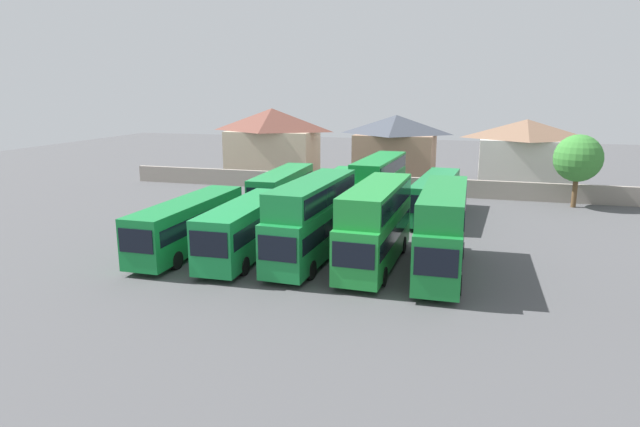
{
  "coord_description": "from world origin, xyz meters",
  "views": [
    {
      "loc": [
        9.87,
        -31.45,
        10.56
      ],
      "look_at": [
        0.0,
        3.0,
        2.41
      ],
      "focal_mm": 30.75,
      "sensor_mm": 36.0,
      "label": 1
    }
  ],
  "objects_px": {
    "bus_2": "(246,227)",
    "tree_left_of_lot": "(578,158)",
    "bus_3": "(313,216)",
    "bus_5": "(443,227)",
    "bus_1": "(189,222)",
    "bus_4": "(376,221)",
    "bus_9": "(436,195)",
    "house_terrace_left": "(272,142)",
    "bus_8": "(379,182)",
    "house_terrace_centre": "(396,148)",
    "bus_7": "(340,191)",
    "house_terrace_right": "(525,153)",
    "bus_6": "(283,188)"
  },
  "relations": [
    {
      "from": "bus_8",
      "to": "tree_left_of_lot",
      "type": "height_order",
      "value": "tree_left_of_lot"
    },
    {
      "from": "bus_2",
      "to": "tree_left_of_lot",
      "type": "relative_size",
      "value": 1.61
    },
    {
      "from": "bus_5",
      "to": "bus_6",
      "type": "bearing_deg",
      "value": -134.01
    },
    {
      "from": "bus_2",
      "to": "bus_8",
      "type": "xyz_separation_m",
      "value": [
        5.87,
        14.93,
        0.71
      ]
    },
    {
      "from": "bus_2",
      "to": "house_terrace_centre",
      "type": "height_order",
      "value": "house_terrace_centre"
    },
    {
      "from": "bus_5",
      "to": "bus_8",
      "type": "height_order",
      "value": "bus_5"
    },
    {
      "from": "bus_4",
      "to": "bus_8",
      "type": "relative_size",
      "value": 0.93
    },
    {
      "from": "bus_4",
      "to": "bus_5",
      "type": "xyz_separation_m",
      "value": [
        3.95,
        -0.34,
        0.02
      ]
    },
    {
      "from": "bus_1",
      "to": "bus_7",
      "type": "xyz_separation_m",
      "value": [
        6.84,
        14.01,
        -0.04
      ]
    },
    {
      "from": "bus_2",
      "to": "house_terrace_left",
      "type": "xyz_separation_m",
      "value": [
        -10.5,
        32.42,
        2.21
      ]
    },
    {
      "from": "bus_1",
      "to": "bus_8",
      "type": "distance_m",
      "value": 17.79
    },
    {
      "from": "bus_3",
      "to": "bus_1",
      "type": "bearing_deg",
      "value": -83.91
    },
    {
      "from": "bus_9",
      "to": "bus_5",
      "type": "bearing_deg",
      "value": 9.64
    },
    {
      "from": "bus_1",
      "to": "tree_left_of_lot",
      "type": "xyz_separation_m",
      "value": [
        26.86,
        22.15,
        2.52
      ]
    },
    {
      "from": "bus_7",
      "to": "bus_8",
      "type": "xyz_separation_m",
      "value": [
        3.28,
        0.6,
        0.82
      ]
    },
    {
      "from": "bus_4",
      "to": "bus_7",
      "type": "distance_m",
      "value": 14.84
    },
    {
      "from": "bus_8",
      "to": "bus_9",
      "type": "bearing_deg",
      "value": 91.74
    },
    {
      "from": "bus_4",
      "to": "bus_7",
      "type": "height_order",
      "value": "bus_4"
    },
    {
      "from": "bus_3",
      "to": "bus_7",
      "type": "height_order",
      "value": "bus_3"
    },
    {
      "from": "bus_9",
      "to": "house_terrace_left",
      "type": "xyz_separation_m",
      "value": [
        -21.24,
        17.62,
        2.28
      ]
    },
    {
      "from": "bus_5",
      "to": "house_terrace_left",
      "type": "height_order",
      "value": "house_terrace_left"
    },
    {
      "from": "bus_3",
      "to": "house_terrace_centre",
      "type": "bearing_deg",
      "value": -178.38
    },
    {
      "from": "bus_2",
      "to": "tree_left_of_lot",
      "type": "height_order",
      "value": "tree_left_of_lot"
    },
    {
      "from": "bus_9",
      "to": "house_terrace_centre",
      "type": "relative_size",
      "value": 1.31
    },
    {
      "from": "bus_4",
      "to": "tree_left_of_lot",
      "type": "height_order",
      "value": "tree_left_of_lot"
    },
    {
      "from": "bus_9",
      "to": "house_terrace_centre",
      "type": "xyz_separation_m",
      "value": [
        -5.96,
        17.32,
        1.97
      ]
    },
    {
      "from": "bus_7",
      "to": "house_terrace_right",
      "type": "distance_m",
      "value": 23.97
    },
    {
      "from": "bus_5",
      "to": "house_terrace_centre",
      "type": "relative_size",
      "value": 1.16
    },
    {
      "from": "bus_3",
      "to": "bus_2",
      "type": "bearing_deg",
      "value": -76.2
    },
    {
      "from": "bus_9",
      "to": "tree_left_of_lot",
      "type": "xyz_separation_m",
      "value": [
        11.87,
        7.67,
        2.53
      ]
    },
    {
      "from": "bus_5",
      "to": "house_terrace_right",
      "type": "xyz_separation_m",
      "value": [
        6.63,
        31.59,
        0.96
      ]
    },
    {
      "from": "bus_3",
      "to": "bus_5",
      "type": "relative_size",
      "value": 1.06
    },
    {
      "from": "bus_5",
      "to": "bus_7",
      "type": "height_order",
      "value": "bus_5"
    },
    {
      "from": "bus_9",
      "to": "bus_8",
      "type": "bearing_deg",
      "value": -87.57
    },
    {
      "from": "bus_8",
      "to": "house_terrace_left",
      "type": "relative_size",
      "value": 1.03
    },
    {
      "from": "bus_5",
      "to": "house_terrace_left",
      "type": "relative_size",
      "value": 0.96
    },
    {
      "from": "bus_1",
      "to": "bus_2",
      "type": "xyz_separation_m",
      "value": [
        4.24,
        -0.32,
        0.06
      ]
    },
    {
      "from": "bus_1",
      "to": "bus_4",
      "type": "bearing_deg",
      "value": 91.39
    },
    {
      "from": "bus_9",
      "to": "bus_2",
      "type": "bearing_deg",
      "value": -31.98
    },
    {
      "from": "bus_3",
      "to": "bus_5",
      "type": "bearing_deg",
      "value": 88.84
    },
    {
      "from": "bus_3",
      "to": "house_terrace_right",
      "type": "height_order",
      "value": "house_terrace_right"
    },
    {
      "from": "bus_5",
      "to": "bus_8",
      "type": "bearing_deg",
      "value": -157.3
    },
    {
      "from": "bus_5",
      "to": "bus_3",
      "type": "bearing_deg",
      "value": -94.45
    },
    {
      "from": "house_terrace_left",
      "to": "bus_2",
      "type": "bearing_deg",
      "value": -72.06
    },
    {
      "from": "bus_5",
      "to": "bus_4",
      "type": "bearing_deg",
      "value": -95.51
    },
    {
      "from": "bus_1",
      "to": "bus_9",
      "type": "xyz_separation_m",
      "value": [
        14.99,
        14.48,
        -0.0
      ]
    },
    {
      "from": "bus_8",
      "to": "bus_9",
      "type": "height_order",
      "value": "bus_8"
    },
    {
      "from": "bus_5",
      "to": "bus_1",
      "type": "bearing_deg",
      "value": -90.73
    },
    {
      "from": "house_terrace_left",
      "to": "bus_4",
      "type": "bearing_deg",
      "value": -59.51
    },
    {
      "from": "bus_7",
      "to": "bus_3",
      "type": "bearing_deg",
      "value": 4.33
    }
  ]
}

